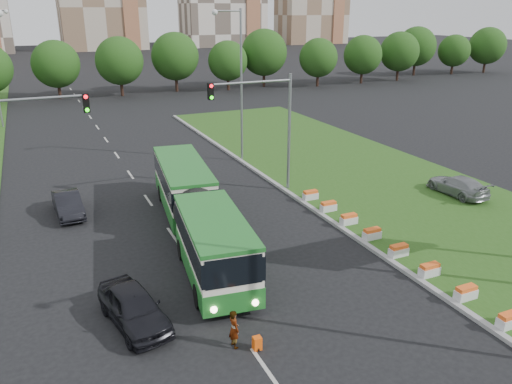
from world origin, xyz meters
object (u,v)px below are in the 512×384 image
car_left_far (68,204)px  articulated_bus (194,209)px  traffic_mast_median (268,116)px  car_median (458,185)px  traffic_mast_left (12,144)px  pedestrian (234,329)px  shopping_trolley (257,343)px  car_left_near (134,307)px

car_left_far → articulated_bus: bearing=-49.3°
traffic_mast_median → car_median: bearing=-27.4°
traffic_mast_median → traffic_mast_left: same height
traffic_mast_left → car_left_far: size_ratio=1.88×
pedestrian → shopping_trolley: pedestrian is taller
traffic_mast_median → car_left_far: bearing=173.0°
traffic_mast_median → articulated_bus: (-6.73, -4.79, -3.67)m
shopping_trolley → traffic_mast_left: bearing=119.2°
traffic_mast_left → shopping_trolley: traffic_mast_left is taller
traffic_mast_median → car_left_near: bearing=-134.8°
car_median → pedestrian: (-19.68, -8.61, -0.03)m
traffic_mast_median → pedestrian: bearing=-119.8°
car_left_far → car_median: size_ratio=0.95×
car_median → shopping_trolley: car_median is taller
articulated_bus → car_left_near: 8.24m
traffic_mast_median → shopping_trolley: (-7.61, -15.02, -5.08)m
car_median → car_left_near: bearing=12.6°
traffic_mast_median → traffic_mast_left: 15.19m
car_median → shopping_trolley: size_ratio=8.35×
car_left_far → shopping_trolley: size_ratio=7.93×
car_median → shopping_trolley: (-18.97, -9.13, -0.53)m
traffic_mast_median → car_median: traffic_mast_median is taller
car_left_near → shopping_trolley: (3.80, -3.52, -0.49)m
traffic_mast_left → pedestrian: bearing=-63.1°
articulated_bus → car_left_far: 8.84m
traffic_mast_left → shopping_trolley: (7.55, -14.02, -5.08)m
traffic_mast_median → car_left_far: size_ratio=1.88×
car_left_far → car_median: car_median is taller
car_left_near → car_left_far: (-1.37, 13.08, -0.06)m
articulated_bus → car_left_near: bearing=-117.4°
traffic_mast_left → pedestrian: 15.81m
car_left_far → shopping_trolley: (5.16, -16.60, -0.43)m
car_left_near → traffic_mast_median: bearing=34.5°
shopping_trolley → pedestrian: bearing=144.6°
traffic_mast_left → car_median: bearing=-10.5°
articulated_bus → car_left_far: (-6.05, 6.37, -0.98)m
traffic_mast_median → shopping_trolley: 17.59m
traffic_mast_left → articulated_bus: size_ratio=0.48×
car_left_near → pedestrian: pedestrian is taller
car_left_near → car_median: (22.77, 5.61, 0.04)m
shopping_trolley → car_median: bearing=26.6°
traffic_mast_median → articulated_bus: traffic_mast_median is taller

